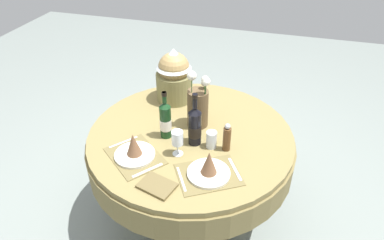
{
  "coord_description": "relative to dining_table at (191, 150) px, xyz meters",
  "views": [
    {
      "loc": [
        0.5,
        -1.71,
        2.1
      ],
      "look_at": [
        0.0,
        0.03,
        0.84
      ],
      "focal_mm": 32.31,
      "sensor_mm": 36.0,
      "label": 1
    }
  ],
  "objects": [
    {
      "name": "dining_table",
      "position": [
        0.0,
        0.0,
        0.0
      ],
      "size": [
        1.35,
        1.35,
        0.76
      ],
      "color": "olive",
      "rests_on": "ground"
    },
    {
      "name": "place_setting_right",
      "position": [
        0.2,
        -0.34,
        0.19
      ],
      "size": [
        0.43,
        0.4,
        0.16
      ],
      "color": "brown",
      "rests_on": "dining_table"
    },
    {
      "name": "wine_bottle_right",
      "position": [
        0.05,
        -0.09,
        0.27
      ],
      "size": [
        0.08,
        0.08,
        0.35
      ],
      "color": "black",
      "rests_on": "dining_table"
    },
    {
      "name": "tumbler_near_left",
      "position": [
        0.16,
        -0.1,
        0.2
      ],
      "size": [
        0.06,
        0.06,
        0.11
      ],
      "primitive_type": "cylinder",
      "color": "silver",
      "rests_on": "dining_table"
    },
    {
      "name": "wine_bottle_left",
      "position": [
        -0.14,
        -0.07,
        0.27
      ],
      "size": [
        0.07,
        0.07,
        0.32
      ],
      "color": "#143819",
      "rests_on": "dining_table"
    },
    {
      "name": "gift_tub_back_left",
      "position": [
        -0.23,
        0.38,
        0.35
      ],
      "size": [
        0.26,
        0.26,
        0.4
      ],
      "color": "olive",
      "rests_on": "dining_table"
    },
    {
      "name": "flower_vase",
      "position": [
        0.02,
        0.1,
        0.29
      ],
      "size": [
        0.15,
        0.14,
        0.4
      ],
      "color": "brown",
      "rests_on": "dining_table"
    },
    {
      "name": "pepper_mill",
      "position": [
        0.25,
        -0.1,
        0.23
      ],
      "size": [
        0.05,
        0.05,
        0.19
      ],
      "color": "brown",
      "rests_on": "dining_table"
    },
    {
      "name": "book_on_table",
      "position": [
        -0.04,
        -0.51,
        0.15
      ],
      "size": [
        0.22,
        0.18,
        0.02
      ],
      "primitive_type": "cube",
      "rotation": [
        0.0,
        0.0,
        -0.28
      ],
      "color": "brown",
      "rests_on": "dining_table"
    },
    {
      "name": "place_setting_left",
      "position": [
        -0.25,
        -0.31,
        0.19
      ],
      "size": [
        0.43,
        0.42,
        0.16
      ],
      "color": "brown",
      "rests_on": "dining_table"
    },
    {
      "name": "ground",
      "position": [
        0.0,
        0.0,
        -0.62
      ],
      "size": [
        8.0,
        8.0,
        0.0
      ],
      "primitive_type": "plane",
      "color": "gray"
    },
    {
      "name": "wine_glass_left",
      "position": [
        -0.02,
        -0.22,
        0.26
      ],
      "size": [
        0.07,
        0.07,
        0.16
      ],
      "color": "silver",
      "rests_on": "dining_table"
    }
  ]
}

